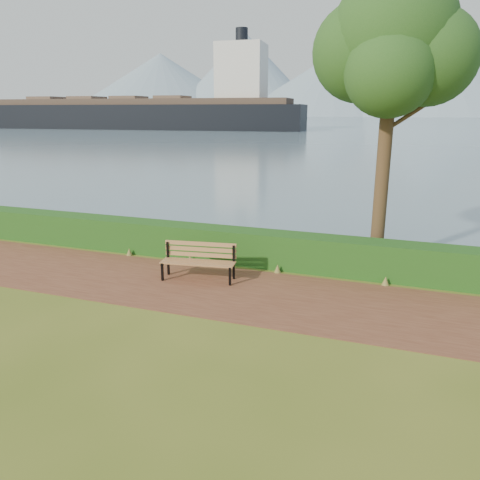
% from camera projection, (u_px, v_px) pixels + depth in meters
% --- Properties ---
extents(ground, '(140.00, 140.00, 0.00)m').
position_uv_depth(ground, '(195.00, 291.00, 11.77)').
color(ground, '#4D5F1B').
rests_on(ground, ground).
extents(path, '(40.00, 3.40, 0.01)m').
position_uv_depth(path, '(200.00, 287.00, 12.04)').
color(path, '#5B2F1F').
rests_on(path, ground).
extents(hedge, '(32.00, 0.85, 1.00)m').
position_uv_depth(hedge, '(231.00, 245.00, 13.99)').
color(hedge, '#1B4513').
rests_on(hedge, ground).
extents(water, '(700.00, 510.00, 0.00)m').
position_uv_depth(water, '(402.00, 119.00, 247.66)').
color(water, slate).
rests_on(water, ground).
extents(mountains, '(585.00, 190.00, 70.00)m').
position_uv_depth(mountains, '(397.00, 80.00, 375.71)').
color(mountains, gray).
rests_on(mountains, ground).
extents(bench, '(2.03, 0.87, 0.99)m').
position_uv_depth(bench, '(199.00, 259.00, 12.50)').
color(bench, black).
rests_on(bench, ground).
extents(tree, '(4.24, 3.58, 8.18)m').
position_uv_depth(tree, '(393.00, 43.00, 12.09)').
color(tree, '#3A2718').
rests_on(tree, ground).
extents(cargo_ship, '(78.49, 19.09, 23.59)m').
position_uv_depth(cargo_ship, '(151.00, 114.00, 110.08)').
color(cargo_ship, black).
rests_on(cargo_ship, ground).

